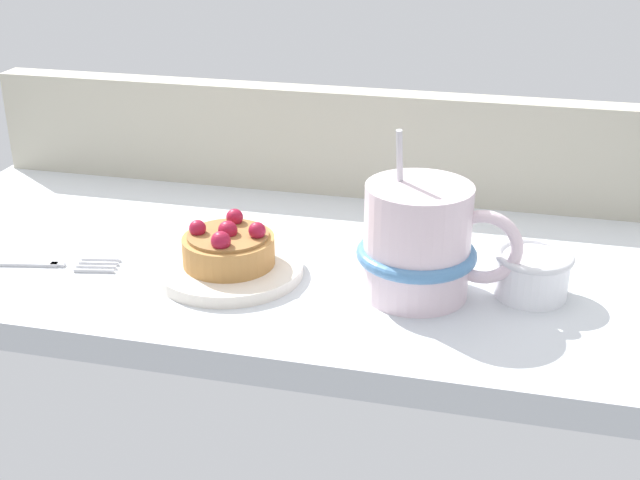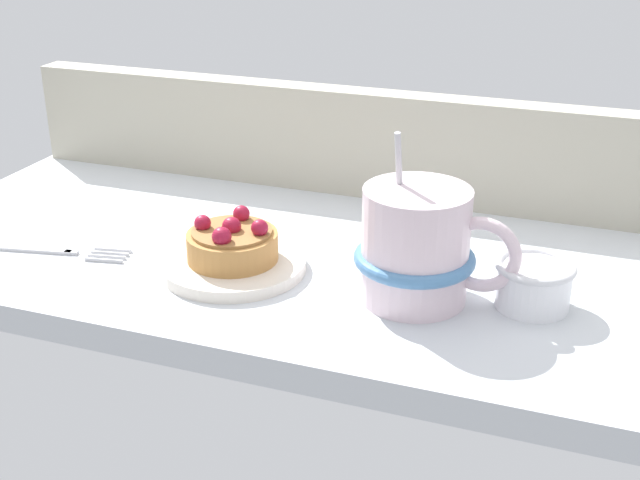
{
  "view_description": "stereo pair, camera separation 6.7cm",
  "coord_description": "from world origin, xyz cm",
  "px_view_note": "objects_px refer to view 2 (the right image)",
  "views": [
    {
      "loc": [
        18.66,
        -65.51,
        31.42
      ],
      "look_at": [
        4.06,
        -5.56,
        3.96
      ],
      "focal_mm": 46.71,
      "sensor_mm": 36.0,
      "label": 1
    },
    {
      "loc": [
        25.11,
        -63.56,
        31.42
      ],
      "look_at": [
        4.06,
        -5.56,
        3.96
      ],
      "focal_mm": 46.71,
      "sensor_mm": 36.0,
      "label": 2
    }
  ],
  "objects_px": {
    "raspberry_tart": "(232,243)",
    "dessert_fork": "(43,249)",
    "dessert_plate": "(233,265)",
    "sugar_bowl": "(534,283)",
    "coffee_mug": "(418,247)"
  },
  "relations": [
    {
      "from": "dessert_plate",
      "to": "raspberry_tart",
      "type": "relative_size",
      "value": 1.61
    },
    {
      "from": "coffee_mug",
      "to": "dessert_fork",
      "type": "distance_m",
      "value": 0.34
    },
    {
      "from": "raspberry_tart",
      "to": "coffee_mug",
      "type": "distance_m",
      "value": 0.16
    },
    {
      "from": "sugar_bowl",
      "to": "raspberry_tart",
      "type": "bearing_deg",
      "value": -175.1
    },
    {
      "from": "coffee_mug",
      "to": "sugar_bowl",
      "type": "relative_size",
      "value": 2.17
    },
    {
      "from": "dessert_fork",
      "to": "dessert_plate",
      "type": "bearing_deg",
      "value": 8.26
    },
    {
      "from": "raspberry_tart",
      "to": "sugar_bowl",
      "type": "bearing_deg",
      "value": 4.9
    },
    {
      "from": "dessert_plate",
      "to": "dessert_fork",
      "type": "xyz_separation_m",
      "value": [
        -0.18,
        -0.03,
        -0.0
      ]
    },
    {
      "from": "dessert_plate",
      "to": "sugar_bowl",
      "type": "height_order",
      "value": "sugar_bowl"
    },
    {
      "from": "dessert_plate",
      "to": "sugar_bowl",
      "type": "bearing_deg",
      "value": 4.87
    },
    {
      "from": "dessert_fork",
      "to": "coffee_mug",
      "type": "bearing_deg",
      "value": 4.78
    },
    {
      "from": "dessert_fork",
      "to": "sugar_bowl",
      "type": "relative_size",
      "value": 2.62
    },
    {
      "from": "dessert_plate",
      "to": "raspberry_tart",
      "type": "height_order",
      "value": "raspberry_tart"
    },
    {
      "from": "dessert_plate",
      "to": "coffee_mug",
      "type": "relative_size",
      "value": 0.92
    },
    {
      "from": "raspberry_tart",
      "to": "dessert_fork",
      "type": "distance_m",
      "value": 0.18
    }
  ]
}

